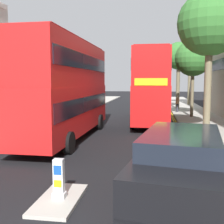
% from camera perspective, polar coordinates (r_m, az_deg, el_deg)
% --- Properties ---
extents(sidewalk_right, '(4.00, 80.00, 0.14)m').
position_cam_1_polar(sidewalk_right, '(19.38, 20.20, -3.77)').
color(sidewalk_right, '#ADA89E').
rests_on(sidewalk_right, ground).
extents(sidewalk_left, '(4.00, 80.00, 0.14)m').
position_cam_1_polar(sidewalk_left, '(21.03, -17.10, -2.89)').
color(sidewalk_left, '#ADA89E').
rests_on(sidewalk_left, ground).
extents(kerb_line_outer, '(0.10, 56.00, 0.01)m').
position_cam_1_polar(kerb_line_outer, '(17.12, 14.61, -5.10)').
color(kerb_line_outer, yellow).
rests_on(kerb_line_outer, ground).
extents(kerb_line_inner, '(0.10, 56.00, 0.01)m').
position_cam_1_polar(kerb_line_inner, '(17.11, 14.08, -5.10)').
color(kerb_line_inner, yellow).
rests_on(kerb_line_inner, ground).
extents(traffic_island, '(1.10, 2.20, 0.10)m').
position_cam_1_polar(traffic_island, '(8.27, -10.72, -17.17)').
color(traffic_island, '#ADA89E').
rests_on(traffic_island, ground).
extents(keep_left_bollard, '(0.36, 0.28, 1.11)m').
position_cam_1_polar(keep_left_bollard, '(8.07, -10.80, -13.53)').
color(keep_left_bollard, silver).
rests_on(keep_left_bollard, traffic_island).
extents(double_decker_bus_away, '(2.94, 10.85, 5.64)m').
position_cam_1_polar(double_decker_bus_away, '(16.29, -9.38, 5.16)').
color(double_decker_bus_away, red).
rests_on(double_decker_bus_away, ground).
extents(double_decker_bus_oncoming, '(2.84, 10.82, 5.64)m').
position_cam_1_polar(double_decker_bus_oncoming, '(22.67, 8.02, 5.48)').
color(double_decker_bus_oncoming, red).
rests_on(double_decker_bus_oncoming, ground).
extents(taxi_minivan, '(2.64, 5.06, 2.12)m').
position_cam_1_polar(taxi_minivan, '(6.94, 13.78, -12.90)').
color(taxi_minivan, black).
rests_on(taxi_minivan, ground).
extents(pedestrian_far, '(0.34, 0.22, 1.62)m').
position_cam_1_polar(pedestrian_far, '(29.78, 13.21, 1.62)').
color(pedestrian_far, '#2D2D38').
rests_on(pedestrian_far, sidewalk_right).
extents(street_tree_near, '(3.22, 3.22, 6.85)m').
position_cam_1_polar(street_tree_near, '(26.22, 16.27, 10.46)').
color(street_tree_near, '#6B6047').
rests_on(street_tree_near, sidewalk_right).
extents(street_tree_mid, '(3.12, 3.12, 7.63)m').
position_cam_1_polar(street_tree_mid, '(33.24, 13.47, 10.94)').
color(street_tree_mid, '#6B6047').
rests_on(street_tree_mid, sidewalk_right).
extents(street_tree_far, '(3.61, 3.61, 8.20)m').
position_cam_1_polar(street_tree_far, '(17.07, 19.40, 16.56)').
color(street_tree_far, '#6B6047').
rests_on(street_tree_far, sidewalk_right).
extents(street_tree_distant, '(2.85, 2.85, 8.08)m').
position_cam_1_polar(street_tree_distant, '(39.63, 15.65, 10.90)').
color(street_tree_distant, '#6B6047').
rests_on(street_tree_distant, sidewalk_right).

